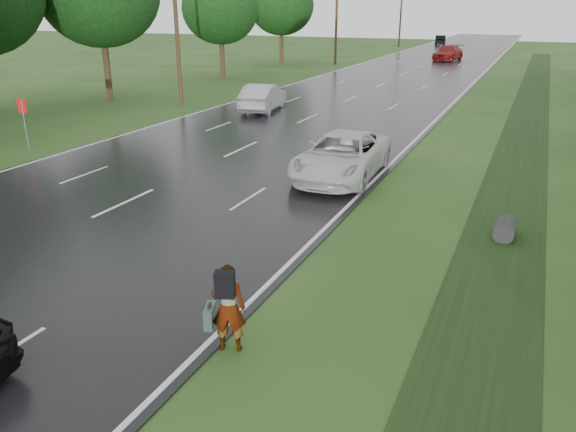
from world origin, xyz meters
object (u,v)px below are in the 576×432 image
(white_pickup, at_px, (342,156))
(silver_sedan, at_px, (263,97))
(pedestrian, at_px, (227,307))
(road_sign, at_px, (23,114))

(white_pickup, height_order, silver_sedan, silver_sedan)
(pedestrian, xyz_separation_m, silver_sedan, (-10.66, 23.14, -0.05))
(road_sign, bearing_deg, pedestrian, -32.12)
(road_sign, bearing_deg, white_pickup, 6.89)
(road_sign, xyz_separation_m, pedestrian, (15.68, -9.85, -0.75))
(white_pickup, bearing_deg, silver_sedan, 125.92)
(pedestrian, relative_size, white_pickup, 0.30)
(white_pickup, distance_m, silver_sedan, 14.67)
(road_sign, relative_size, pedestrian, 1.32)
(white_pickup, bearing_deg, road_sign, -174.91)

